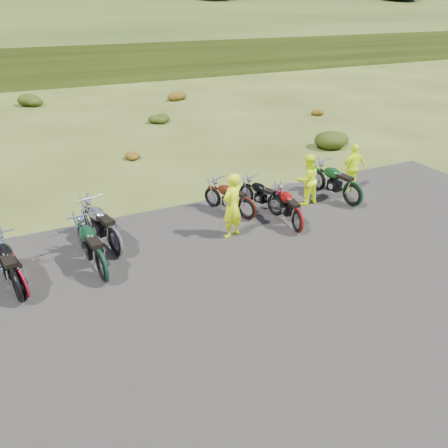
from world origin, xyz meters
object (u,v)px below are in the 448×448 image
motorcycle_7 (351,207)px  motorcycle_3 (117,256)px  motorcycle_0 (21,301)px  person_middle (232,207)px

motorcycle_7 → motorcycle_3: bearing=78.6°
motorcycle_0 → motorcycle_7: bearing=-94.5°
motorcycle_7 → person_middle: person_middle is taller
motorcycle_0 → motorcycle_3: bearing=-75.9°
motorcycle_0 → motorcycle_3: (2.37, 1.02, 0.00)m
motorcycle_0 → motorcycle_7: 9.89m
motorcycle_0 → motorcycle_3: 2.57m
motorcycle_3 → motorcycle_0: bearing=98.9°
motorcycle_7 → person_middle: bearing=82.2°
motorcycle_0 → motorcycle_7: size_ratio=0.97×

